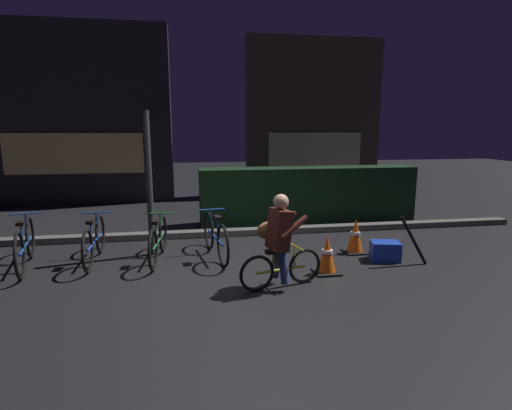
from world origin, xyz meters
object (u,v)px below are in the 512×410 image
Objects in this scene: traffic_cone_far at (355,236)px; cyclist at (279,241)px; closed_umbrella at (413,240)px; street_post at (149,185)px; blue_crate at (385,251)px; parked_bike_left_mid at (94,241)px; parked_bike_center_right at (215,237)px; parked_bike_center_left at (158,240)px; parked_bike_leftmost at (25,245)px; traffic_cone_near at (327,255)px.

cyclist is (-1.60, -1.24, 0.35)m from traffic_cone_far.
closed_umbrella is (0.63, -0.70, 0.10)m from traffic_cone_far.
street_post is 5.32× the size of blue_crate.
parked_bike_left_mid is 4.93m from closed_umbrella.
parked_bike_center_right is at bearing -16.54° from street_post.
parked_bike_left_mid is 1.03× the size of parked_bike_center_left.
street_post is 1.45× the size of parked_bike_left_mid.
street_post reaches higher than parked_bike_center_left.
parked_bike_leftmost is 1.93m from parked_bike_center_left.
street_post reaches higher than traffic_cone_near.
traffic_cone_near is 1.18m from blue_crate.
parked_bike_center_left is 3.23m from traffic_cone_far.
parked_bike_center_left is (0.98, -0.09, -0.01)m from parked_bike_left_mid.
closed_umbrella reaches higher than parked_bike_left_mid.
cyclist is (-1.91, -0.79, 0.48)m from blue_crate.
cyclist is at bearing -157.45° from blue_crate.
traffic_cone_far is at bearing 23.49° from cyclist.
blue_crate is at bearing -108.32° from parked_bike_leftmost.
closed_umbrella is at bearing -115.56° from parked_bike_center_right.
parked_bike_leftmost is 1.35× the size of cyclist.
traffic_cone_far is 0.56m from blue_crate.
parked_bike_leftmost is 2.83m from parked_bike_center_right.
traffic_cone_far is (5.16, -0.11, -0.07)m from parked_bike_leftmost.
street_post reaches higher than cyclist.
traffic_cone_near is at bearing 17.44° from closed_umbrella.
parked_bike_leftmost reaches higher than parked_bike_left_mid.
traffic_cone_near is at bearing -26.91° from street_post.
street_post is 2.75× the size of closed_umbrella.
parked_bike_leftmost reaches higher than blue_crate.
traffic_cone_far is (2.33, -0.14, -0.06)m from parked_bike_center_right.
closed_umbrella is at bearing -37.81° from blue_crate.
parked_bike_center_right is (1.03, -0.30, -0.83)m from street_post.
street_post is 1.50× the size of parked_bike_center_left.
parked_bike_center_right is at bearing -101.75° from parked_bike_leftmost.
parked_bike_center_left is at bearing -96.79° from parked_bike_left_mid.
parked_bike_center_left reaches higher than traffic_cone_near.
cyclist reaches higher than traffic_cone_near.
parked_bike_center_right is 1.83m from traffic_cone_near.
parked_bike_left_mid is at bearing -165.09° from street_post.
street_post is at bearing 121.72° from cyclist.
parked_bike_center_right reaches higher than traffic_cone_far.
cyclist reaches higher than parked_bike_left_mid.
blue_crate is at bearing -112.34° from parked_bike_center_right.
parked_bike_left_mid reaches higher than traffic_cone_near.
parked_bike_center_right is at bearing 103.48° from cyclist.
street_post is at bearing 63.82° from parked_bike_center_right.
parked_bike_leftmost is at bearing 178.81° from traffic_cone_far.
parked_bike_left_mid is 2.86× the size of traffic_cone_near.
blue_crate is (0.31, -0.45, -0.13)m from traffic_cone_far.
closed_umbrella is (3.86, -0.83, 0.05)m from parked_bike_center_left.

